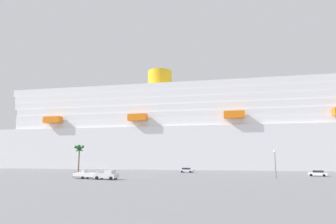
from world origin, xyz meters
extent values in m
plane|color=gray|center=(0.00, 30.00, 0.00)|extent=(600.00, 600.00, 0.00)
cube|color=white|center=(21.17, 57.55, 8.93)|extent=(230.11, 52.91, 17.86)
cylinder|color=white|center=(-92.41, 47.24, 8.93)|extent=(35.22, 35.22, 17.86)
cube|color=white|center=(21.17, 57.55, 19.47)|extent=(202.61, 47.86, 3.23)
cube|color=white|center=(16.63, 57.14, 22.69)|extent=(194.15, 46.79, 3.23)
cube|color=white|center=(12.09, 56.73, 25.92)|extent=(184.99, 45.27, 3.23)
cube|color=white|center=(7.54, 56.32, 29.14)|extent=(179.02, 44.18, 3.23)
cube|color=white|center=(3.00, 55.90, 32.37)|extent=(170.89, 43.12, 3.23)
cube|color=white|center=(-1.54, 55.49, 35.59)|extent=(164.15, 42.27, 3.23)
cylinder|color=yellow|center=(-12.90, 54.46, 41.90)|extent=(12.68, 12.68, 9.39)
cube|color=orange|center=(-56.81, 33.54, 21.73)|extent=(8.26, 3.91, 2.80)
cube|color=orange|center=(-17.06, 37.15, 21.73)|extent=(8.26, 3.91, 2.80)
cube|color=orange|center=(22.70, 40.76, 21.73)|extent=(8.26, 3.91, 2.80)
cube|color=silver|center=(-3.60, -12.68, 0.85)|extent=(5.75, 2.48, 0.90)
cube|color=silver|center=(-2.59, -12.76, 1.75)|extent=(2.17, 2.01, 0.90)
cube|color=#26333F|center=(-1.92, -12.82, 1.66)|extent=(0.25, 1.68, 0.63)
cylinder|color=black|center=(-1.56, -11.85, 0.40)|extent=(0.82, 0.35, 0.80)
cylinder|color=black|center=(-1.73, -13.84, 0.40)|extent=(0.82, 0.35, 0.80)
cylinder|color=black|center=(-5.30, -11.53, 0.40)|extent=(0.82, 0.35, 0.80)
cylinder|color=black|center=(-5.47, -13.52, 0.40)|extent=(0.82, 0.35, 0.80)
cube|color=#595960|center=(-9.11, -12.20, 0.47)|extent=(7.17, 2.31, 0.16)
cube|color=#595960|center=(-4.96, -12.56, 0.47)|extent=(2.31, 0.32, 0.10)
cylinder|color=black|center=(-9.35, -11.23, 0.32)|extent=(0.66, 0.27, 0.64)
cylinder|color=black|center=(-9.51, -13.11, 0.32)|extent=(0.66, 0.27, 0.64)
cube|color=white|center=(-9.11, -12.20, 1.00)|extent=(6.55, 2.45, 0.90)
cone|color=white|center=(-5.52, -12.51, 1.00)|extent=(1.34, 1.80, 1.71)
cube|color=silver|center=(-9.75, -12.14, 1.80)|extent=(0.88, 1.07, 0.70)
cube|color=black|center=(-12.50, -11.90, 1.00)|extent=(0.40, 0.53, 1.10)
cylinder|color=brown|center=(-26.08, 9.59, 3.84)|extent=(0.45, 0.45, 7.68)
cone|color=#195923|center=(-25.68, 9.64, 7.78)|extent=(1.17, 3.38, 2.05)
cone|color=#195923|center=(-25.81, 9.88, 7.78)|extent=(2.87, 2.74, 2.18)
cone|color=#195923|center=(-25.99, 9.98, 7.78)|extent=(3.21, 1.35, 2.47)
cone|color=#195923|center=(-26.30, 9.92, 7.78)|extent=(3.17, 2.44, 1.90)
cone|color=#195923|center=(-26.45, 9.72, 7.78)|extent=(1.75, 3.22, 2.40)
cone|color=#195923|center=(-26.46, 9.45, 7.78)|extent=(1.77, 3.40, 1.83)
cone|color=#195923|center=(-26.32, 9.27, 7.78)|extent=(2.77, 2.37, 2.72)
cone|color=#195923|center=(-25.96, 9.20, 7.78)|extent=(3.33, 1.64, 2.17)
cone|color=#195923|center=(-25.82, 9.28, 7.78)|extent=(2.75, 2.44, 2.69)
sphere|color=#195923|center=(-26.08, 9.59, 7.68)|extent=(1.10, 1.10, 1.10)
cylinder|color=slate|center=(34.36, 2.25, 3.12)|extent=(0.20, 0.20, 6.25)
sphere|color=#F9F2CC|center=(34.36, 2.25, 6.50)|extent=(0.56, 0.56, 0.56)
cube|color=white|center=(45.64, 13.62, 0.68)|extent=(4.93, 2.64, 0.70)
cube|color=#1E232D|center=(45.87, 13.58, 1.31)|extent=(2.87, 2.08, 0.55)
cylinder|color=black|center=(43.96, 13.02, 0.33)|extent=(0.69, 0.34, 0.66)
cylinder|color=black|center=(44.29, 14.79, 0.33)|extent=(0.69, 0.34, 0.66)
cylinder|color=black|center=(46.99, 12.45, 0.33)|extent=(0.69, 0.34, 0.66)
cylinder|color=black|center=(47.32, 14.22, 0.33)|extent=(0.69, 0.34, 0.66)
cube|color=silver|center=(7.69, 21.67, 0.68)|extent=(4.65, 2.27, 0.70)
cube|color=#1E232D|center=(7.47, 21.69, 1.31)|extent=(2.66, 1.91, 0.55)
cylinder|color=black|center=(9.26, 22.47, 0.33)|extent=(0.68, 0.28, 0.66)
cylinder|color=black|center=(9.08, 20.61, 0.33)|extent=(0.68, 0.28, 0.66)
cylinder|color=black|center=(6.30, 22.74, 0.33)|extent=(0.68, 0.28, 0.66)
cylinder|color=black|center=(6.13, 20.88, 0.33)|extent=(0.68, 0.28, 0.66)
camera|label=1|loc=(29.36, -72.58, 5.19)|focal=30.21mm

